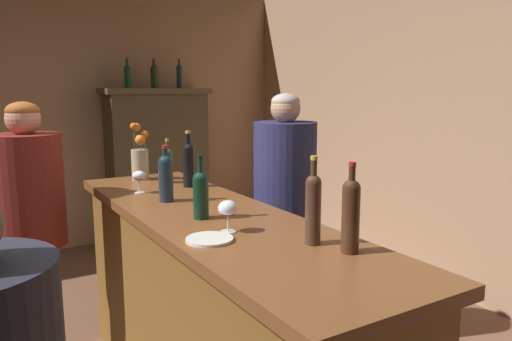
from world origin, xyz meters
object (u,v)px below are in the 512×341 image
Objects in this scene: display_bottle_left at (128,75)px; display_bottle_center at (179,75)px; wine_glass_front at (228,210)px; bartender at (285,213)px; cheese_plate at (210,239)px; wine_bottle_merlot at (351,212)px; wine_bottle_syrah at (313,205)px; wine_bottle_pinot at (166,176)px; wine_bottle_chardonnay at (201,192)px; display_bottle_midleft at (154,75)px; wine_bottle_malbec at (168,164)px; wine_bottle_rose at (189,162)px; wine_glass_mid at (139,177)px; flower_arrangement at (140,158)px; display_cabinet at (158,163)px; patron_in_grey at (32,233)px; bar_counter at (214,318)px.

display_bottle_left reaches higher than display_bottle_center.
display_bottle_center is (1.16, 3.25, 0.63)m from wine_glass_front.
cheese_plate is at bearing 49.81° from bartender.
bartender is (0.53, 1.18, -0.33)m from wine_bottle_merlot.
wine_bottle_syrah is at bearing 68.96° from bartender.
wine_bottle_syrah reaches higher than wine_bottle_merlot.
wine_bottle_pinot is 0.74m from cheese_plate.
wine_glass_front is at bearing -89.22° from wine_bottle_chardonnay.
wine_bottle_merlot is 1.05× the size of display_bottle_midleft.
wine_bottle_malbec is at bearing -108.27° from display_bottle_midleft.
wine_bottle_syrah is 3.73m from display_bottle_center.
wine_bottle_syrah is 2.52× the size of wine_glass_front.
wine_bottle_rose is 2.63× the size of wine_glass_mid.
flower_arrangement is 2.27m from display_bottle_center.
display_bottle_midleft is (0.28, 0.00, 0.01)m from display_bottle_left.
cheese_plate is at bearing -150.75° from wine_glass_front.
flower_arrangement is at bearing 82.25° from cheese_plate.
wine_bottle_malbec is 1.25m from cheese_plate.
wine_glass_mid is at bearing 87.08° from cheese_plate.
display_bottle_center is at bearing 76.24° from wine_bottle_merlot.
display_cabinet is 5.55× the size of wine_bottle_pinot.
bartender is at bearing 42.66° from wine_glass_front.
wine_glass_front is 0.08× the size of bartender.
patron_in_grey reaches higher than wine_glass_mid.
wine_bottle_malbec is 2.16× the size of wine_glass_mid.
wine_bottle_rose is at bearing 3.74° from wine_glass_mid.
wine_glass_front is 1.11m from bartender.
wine_bottle_syrah is at bearing -105.12° from display_bottle_center.
display_bottle_left is (0.61, 2.59, 0.58)m from wine_bottle_pinot.
wine_bottle_syrah reaches higher than cheese_plate.
bar_counter is 0.92m from wine_bottle_syrah.
bartender reaches higher than wine_glass_mid.
display_bottle_center reaches higher than cheese_plate.
bar_counter is 0.96m from wine_bottle_rose.
wine_bottle_rose is 2.39m from display_bottle_left.
display_bottle_left is at bearing 79.88° from bar_counter.
display_bottle_left is at bearing 76.66° from wine_bottle_pinot.
wine_bottle_malbec reaches higher than bar_counter.
cheese_plate is (-0.19, -0.37, 0.53)m from bar_counter.
wine_glass_front is 0.36× the size of flower_arrangement.
bar_counter is 7.05× the size of wine_bottle_syrah.
cheese_plate is at bearing -117.71° from bar_counter.
display_bottle_midleft reaches higher than patron_in_grey.
wine_bottle_rose is 0.42m from flower_arrangement.
wine_bottle_syrah is 3.62m from display_bottle_left.
wine_bottle_syrah reaches higher than wine_bottle_chardonnay.
cheese_plate reaches higher than bar_counter.
wine_bottle_malbec is at bearing 39.21° from wine_glass_mid.
bartender is (0.60, -0.41, -0.31)m from wine_bottle_malbec.
wine_bottle_merlot is at bearing -76.71° from bar_counter.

